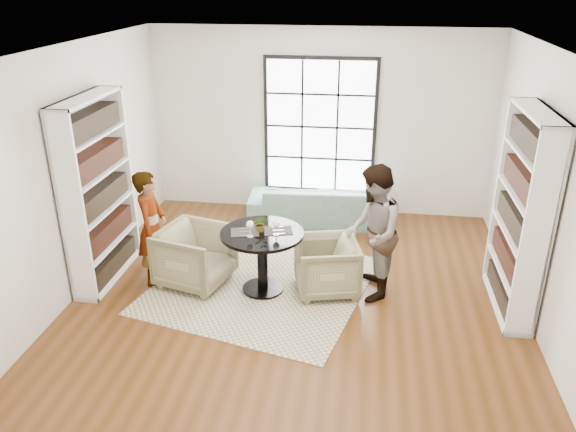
% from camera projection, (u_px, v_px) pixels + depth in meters
% --- Properties ---
extents(ground, '(6.00, 6.00, 0.00)m').
position_uv_depth(ground, '(296.00, 301.00, 6.95)').
color(ground, '#5E3216').
extents(room_shell, '(6.00, 6.01, 6.00)m').
position_uv_depth(room_shell, '(302.00, 191.00, 6.94)').
color(room_shell, silver).
rests_on(room_shell, ground).
extents(rug, '(3.12, 3.12, 0.01)m').
position_uv_depth(rug, '(262.00, 284.00, 7.31)').
color(rug, beige).
rests_on(rug, ground).
extents(pedestal_table, '(1.03, 1.03, 0.82)m').
position_uv_depth(pedestal_table, '(262.00, 249.00, 6.96)').
color(pedestal_table, black).
rests_on(pedestal_table, ground).
extents(sofa, '(2.22, 0.98, 0.63)m').
position_uv_depth(sofa, '(317.00, 203.00, 9.04)').
color(sofa, gray).
rests_on(sofa, ground).
extents(armchair_left, '(1.04, 1.02, 0.78)m').
position_uv_depth(armchair_left, '(195.00, 256.00, 7.21)').
color(armchair_left, tan).
rests_on(armchair_left, ground).
extents(armchair_right, '(0.93, 0.91, 0.70)m').
position_uv_depth(armchair_right, '(326.00, 266.00, 7.04)').
color(armchair_right, '#C2AE8B').
rests_on(armchair_right, ground).
extents(person_left, '(0.40, 0.58, 1.51)m').
position_uv_depth(person_left, '(152.00, 228.00, 7.14)').
color(person_left, gray).
rests_on(person_left, ground).
extents(person_right, '(0.67, 0.85, 1.70)m').
position_uv_depth(person_right, '(373.00, 233.00, 6.77)').
color(person_right, gray).
rests_on(person_right, ground).
extents(placemat_left, '(0.39, 0.33, 0.01)m').
position_uv_depth(placemat_left, '(245.00, 232.00, 6.86)').
color(placemat_left, '#282522').
rests_on(placemat_left, pedestal_table).
extents(placemat_right, '(0.39, 0.33, 0.01)m').
position_uv_depth(placemat_right, '(278.00, 231.00, 6.90)').
color(placemat_right, '#282522').
rests_on(placemat_right, pedestal_table).
extents(cutlery_left, '(0.19, 0.25, 0.01)m').
position_uv_depth(cutlery_left, '(245.00, 232.00, 6.85)').
color(cutlery_left, silver).
rests_on(cutlery_left, placemat_left).
extents(cutlery_right, '(0.19, 0.25, 0.01)m').
position_uv_depth(cutlery_right, '(278.00, 230.00, 6.89)').
color(cutlery_right, silver).
rests_on(cutlery_right, placemat_right).
extents(wine_glass_left, '(0.09, 0.09, 0.21)m').
position_uv_depth(wine_glass_left, '(250.00, 225.00, 6.69)').
color(wine_glass_left, silver).
rests_on(wine_glass_left, pedestal_table).
extents(wine_glass_right, '(0.09, 0.09, 0.19)m').
position_uv_depth(wine_glass_right, '(276.00, 225.00, 6.73)').
color(wine_glass_right, silver).
rests_on(wine_glass_right, pedestal_table).
extents(flower_centerpiece, '(0.21, 0.19, 0.20)m').
position_uv_depth(flower_centerpiece, '(260.00, 224.00, 6.85)').
color(flower_centerpiece, gray).
rests_on(flower_centerpiece, pedestal_table).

